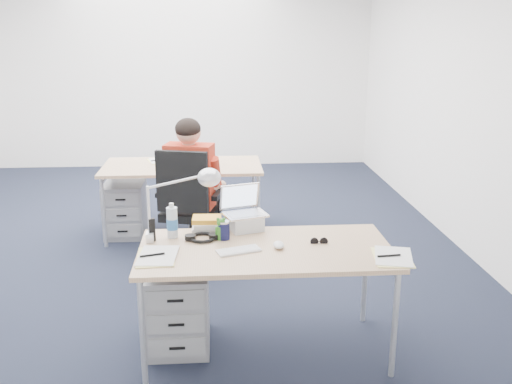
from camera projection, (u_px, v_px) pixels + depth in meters
floor at (153, 247)px, 5.60m from camera, size 7.00×7.00×0.00m
room at (144, 69)px, 5.13m from camera, size 6.02×7.02×2.80m
desk_near at (266, 255)px, 3.62m from camera, size 1.60×0.80×0.73m
desk_far at (182, 169)px, 5.80m from camera, size 1.60×0.80×0.73m
office_chair at (191, 232)px, 5.11m from camera, size 0.84×0.84×1.09m
seated_person at (195, 189)px, 5.19m from camera, size 0.52×0.78×1.32m
drawer_pedestal_near at (179, 307)px, 3.81m from camera, size 0.40×0.50×0.55m
drawer_pedestal_far at (126, 209)px, 5.89m from camera, size 0.40×0.50×0.55m
silver_laptop at (245, 209)px, 3.89m from camera, size 0.33×0.30×0.30m
wireless_keyboard at (239, 250)px, 3.54m from camera, size 0.29×0.19×0.01m
computer_mouse at (279, 245)px, 3.60m from camera, size 0.07×0.11×0.04m
headphones at (202, 237)px, 3.74m from camera, size 0.24×0.20×0.04m
can_koozie at (224, 230)px, 3.74m from camera, size 0.09×0.09×0.13m
water_bottle at (172, 220)px, 3.75m from camera, size 0.09×0.09×0.24m
bear_figurine at (221, 228)px, 3.73m from camera, size 0.09×0.08×0.15m
book_stack at (207, 224)px, 3.90m from camera, size 0.25×0.21×0.09m
cordless_phone at (152, 230)px, 3.70m from camera, size 0.05×0.04×0.15m
papers_left at (156, 257)px, 3.45m from camera, size 0.23×0.33×0.01m
papers_right at (392, 257)px, 3.44m from camera, size 0.28×0.35×0.01m
sunglasses at (319, 241)px, 3.67m from camera, size 0.12×0.06×0.03m
desk_lamp at (172, 204)px, 3.66m from camera, size 0.45×0.20×0.50m
dark_laptop at (195, 155)px, 5.76m from camera, size 0.34×0.33×0.21m
far_cup at (199, 157)px, 5.91m from camera, size 0.08×0.08×0.10m
far_papers at (159, 161)px, 5.95m from camera, size 0.26×0.32×0.01m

